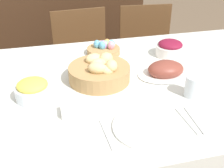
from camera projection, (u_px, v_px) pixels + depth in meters
The scene contains 15 objects.
dining_table at pixel (112, 146), 1.50m from camera, with size 1.88×1.09×0.78m.
chair_far_right at pixel (148, 57), 2.30m from camera, with size 0.45×0.45×0.87m.
chair_far_center at pixel (85, 64), 2.19m from camera, with size 0.46×0.46×0.87m.
sideboard at pixel (67, 35), 2.80m from camera, with size 1.41×0.44×0.91m.
bread_basket at pixel (100, 71), 1.31m from camera, with size 0.29×0.29×0.12m.
egg_basket at pixel (104, 49), 1.58m from camera, with size 0.19×0.19×0.08m.
ham_platter at pixel (166, 70), 1.36m from camera, with size 0.27×0.19×0.08m.
pineapple_bowl at pixel (33, 90), 1.17m from camera, with size 0.15×0.15×0.09m.
beet_salad_bowl at pixel (170, 48), 1.56m from camera, with size 0.16×0.16×0.09m.
dinner_plate at pixel (148, 127), 1.02m from camera, with size 0.26×0.26×0.01m.
fork at pixel (107, 134), 0.98m from camera, with size 0.02×0.17×0.00m.
knife at pixel (187, 121), 1.05m from camera, with size 0.02×0.17×0.00m.
spoon at pixel (194, 120), 1.06m from camera, with size 0.02×0.17×0.00m.
drinking_cup at pixel (194, 86), 1.19m from camera, with size 0.07×0.07×0.09m.
butter_dish at pixel (75, 110), 1.09m from camera, with size 0.11×0.07×0.03m.
Camera 1 is at (-0.28, -1.10, 1.42)m, focal length 45.00 mm.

